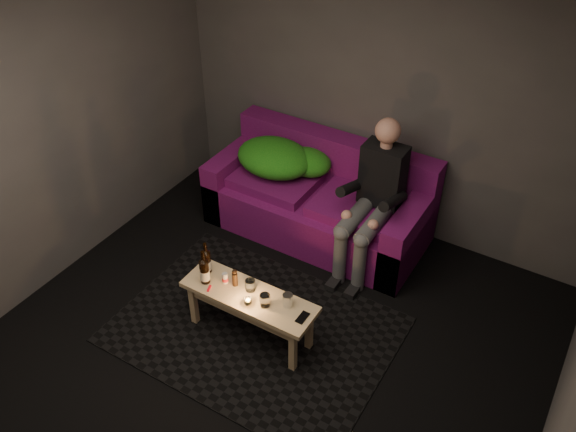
% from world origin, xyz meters
% --- Properties ---
extents(floor, '(4.50, 4.50, 0.00)m').
position_xyz_m(floor, '(0.00, 0.00, 0.00)').
color(floor, black).
rests_on(floor, ground).
extents(room, '(4.50, 4.50, 4.50)m').
position_xyz_m(room, '(0.00, 0.47, 1.64)').
color(room, silver).
rests_on(room, ground).
extents(rug, '(2.13, 1.56, 0.01)m').
position_xyz_m(rug, '(-0.17, 0.41, 0.00)').
color(rug, black).
rests_on(rug, floor).
extents(sofa, '(2.01, 0.90, 0.86)m').
position_xyz_m(sofa, '(-0.36, 1.82, 0.31)').
color(sofa, '#690E5A').
rests_on(sofa, floor).
extents(green_blanket, '(0.88, 0.60, 0.30)m').
position_xyz_m(green_blanket, '(-0.79, 1.81, 0.65)').
color(green_blanket, '#177B16').
rests_on(green_blanket, sofa).
extents(person, '(0.36, 0.83, 1.34)m').
position_xyz_m(person, '(0.22, 1.66, 0.69)').
color(person, black).
rests_on(person, sofa).
extents(coffee_table, '(1.06, 0.34, 0.43)m').
position_xyz_m(coffee_table, '(-0.17, 0.36, 0.36)').
color(coffee_table, '#ECC58A').
rests_on(coffee_table, rug).
extents(beer_bottle_a, '(0.07, 0.07, 0.28)m').
position_xyz_m(beer_bottle_a, '(-0.59, 0.41, 0.54)').
color(beer_bottle_a, black).
rests_on(beer_bottle_a, coffee_table).
extents(beer_bottle_b, '(0.08, 0.08, 0.30)m').
position_xyz_m(beer_bottle_b, '(-0.53, 0.31, 0.54)').
color(beer_bottle_b, black).
rests_on(beer_bottle_b, coffee_table).
extents(salt_shaker, '(0.04, 0.04, 0.09)m').
position_xyz_m(salt_shaker, '(-0.40, 0.38, 0.48)').
color(salt_shaker, silver).
rests_on(salt_shaker, coffee_table).
extents(pepper_mill, '(0.05, 0.05, 0.12)m').
position_xyz_m(pepper_mill, '(-0.32, 0.40, 0.49)').
color(pepper_mill, black).
rests_on(pepper_mill, coffee_table).
extents(tumbler_back, '(0.10, 0.10, 0.09)m').
position_xyz_m(tumbler_back, '(-0.19, 0.42, 0.48)').
color(tumbler_back, white).
rests_on(tumbler_back, coffee_table).
extents(tealight, '(0.06, 0.06, 0.04)m').
position_xyz_m(tealight, '(-0.13, 0.29, 0.46)').
color(tealight, white).
rests_on(tealight, coffee_table).
extents(tumbler_front, '(0.10, 0.10, 0.10)m').
position_xyz_m(tumbler_front, '(-0.01, 0.34, 0.48)').
color(tumbler_front, white).
rests_on(tumbler_front, coffee_table).
extents(steel_cup, '(0.08, 0.08, 0.10)m').
position_xyz_m(steel_cup, '(0.13, 0.42, 0.49)').
color(steel_cup, silver).
rests_on(steel_cup, coffee_table).
extents(smartphone, '(0.06, 0.12, 0.01)m').
position_xyz_m(smartphone, '(0.29, 0.37, 0.44)').
color(smartphone, black).
rests_on(smartphone, coffee_table).
extents(red_lighter, '(0.04, 0.07, 0.01)m').
position_xyz_m(red_lighter, '(-0.46, 0.26, 0.44)').
color(red_lighter, red).
rests_on(red_lighter, coffee_table).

